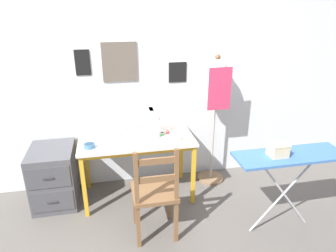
% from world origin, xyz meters
% --- Properties ---
extents(ground_plane, '(14.00, 14.00, 0.00)m').
position_xyz_m(ground_plane, '(0.00, 0.00, 0.00)').
color(ground_plane, '#5B5651').
extents(wall_back, '(10.00, 0.07, 2.55)m').
position_xyz_m(wall_back, '(-0.00, 0.68, 1.28)').
color(wall_back, silver).
rests_on(wall_back, ground_plane).
extents(sewing_table, '(1.21, 0.61, 0.71)m').
position_xyz_m(sewing_table, '(0.00, 0.29, 0.64)').
color(sewing_table, silver).
rests_on(sewing_table, ground_plane).
extents(sewing_machine, '(0.40, 0.18, 0.32)m').
position_xyz_m(sewing_machine, '(0.07, 0.34, 0.86)').
color(sewing_machine, white).
rests_on(sewing_machine, sewing_table).
extents(fabric_bowl, '(0.11, 0.11, 0.04)m').
position_xyz_m(fabric_bowl, '(-0.48, 0.16, 0.74)').
color(fabric_bowl, teal).
rests_on(fabric_bowl, sewing_table).
extents(scissors, '(0.13, 0.10, 0.01)m').
position_xyz_m(scissors, '(0.49, 0.16, 0.72)').
color(scissors, silver).
rests_on(scissors, sewing_table).
extents(thread_spool_near_machine, '(0.04, 0.04, 0.04)m').
position_xyz_m(thread_spool_near_machine, '(0.28, 0.31, 0.73)').
color(thread_spool_near_machine, green).
rests_on(thread_spool_near_machine, sewing_table).
extents(thread_spool_mid_table, '(0.04, 0.04, 0.04)m').
position_xyz_m(thread_spool_mid_table, '(0.35, 0.34, 0.74)').
color(thread_spool_mid_table, red).
rests_on(thread_spool_mid_table, sewing_table).
extents(wooden_chair, '(0.40, 0.38, 0.95)m').
position_xyz_m(wooden_chair, '(0.08, -0.36, 0.45)').
color(wooden_chair, brown).
rests_on(wooden_chair, ground_plane).
extents(filing_cabinet, '(0.45, 0.56, 0.63)m').
position_xyz_m(filing_cabinet, '(-0.90, 0.37, 0.32)').
color(filing_cabinet, '#4C4C51').
rests_on(filing_cabinet, ground_plane).
extents(dress_form, '(0.32, 0.32, 1.54)m').
position_xyz_m(dress_form, '(0.92, 0.45, 1.12)').
color(dress_form, '#846647').
rests_on(dress_form, ground_plane).
extents(ironing_board, '(1.00, 0.33, 0.81)m').
position_xyz_m(ironing_board, '(1.28, -0.51, 0.75)').
color(ironing_board, '#3D6BAD').
rests_on(ironing_board, ground_plane).
extents(storage_box, '(0.16, 0.14, 0.12)m').
position_xyz_m(storage_box, '(1.15, -0.51, 0.86)').
color(storage_box, beige).
rests_on(storage_box, ironing_board).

